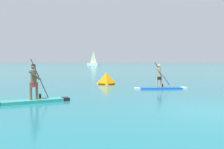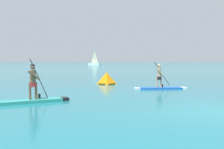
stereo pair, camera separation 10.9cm
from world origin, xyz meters
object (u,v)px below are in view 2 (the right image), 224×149
Objects in this scene: paddleboarder_mid_center at (160,84)px; sailboat_left_horizon at (95,63)px; race_marker_buoy at (107,79)px; paddleboarder_near_left at (32,96)px.

sailboat_left_horizon is at bearing 91.08° from paddleboarder_mid_center.
sailboat_left_horizon is (-13.37, 68.01, 0.38)m from race_marker_buoy.
sailboat_left_horizon reaches higher than paddleboarder_mid_center.
paddleboarder_near_left reaches higher than race_marker_buoy.
sailboat_left_horizon reaches higher than race_marker_buoy.
race_marker_buoy is (-3.98, 2.96, 0.10)m from paddleboarder_mid_center.
sailboat_left_horizon is (-11.22, 77.07, 0.48)m from paddleboarder_near_left.
paddleboarder_near_left is 0.86× the size of paddleboarder_mid_center.
paddleboarder_mid_center is 2.54× the size of race_marker_buoy.
sailboat_left_horizon reaches higher than paddleboarder_near_left.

